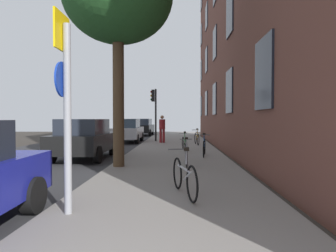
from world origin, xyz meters
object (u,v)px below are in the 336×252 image
object	(u,v)px
bicycle_2	(204,147)
bicycle_4	(197,138)
car_2	(128,130)
traffic_light	(154,105)
car_3	(143,127)
sign_post	(66,99)
car_1	(85,138)
pedestrian_0	(162,127)
bicycle_3	(184,143)
bicycle_1	(186,154)
bicycle_0	(184,176)

from	to	relation	value
bicycle_2	bicycle_4	xyz separation A→B (m)	(0.04, 5.22, 0.00)
car_2	traffic_light	bearing A→B (deg)	-2.55
traffic_light	car_3	distance (m)	8.76
traffic_light	sign_post	bearing A→B (deg)	-90.75
sign_post	car_1	world-z (taller)	sign_post
sign_post	pedestrian_0	size ratio (longest dim) A/B	1.85
bicycle_3	car_1	bearing A→B (deg)	-152.24
bicycle_1	bicycle_3	xyz separation A→B (m)	(0.04, 4.37, -0.00)
traffic_light	bicycle_4	bearing A→B (deg)	-46.20
car_2	car_3	world-z (taller)	same
bicycle_2	bicycle_4	distance (m)	5.22
pedestrian_0	car_2	bearing A→B (deg)	149.27
sign_post	bicycle_2	xyz separation A→B (m)	(2.89, 7.45, -1.48)
pedestrian_0	car_3	distance (m)	10.07
bicycle_1	car_1	world-z (taller)	car_1
car_3	bicycle_4	bearing A→B (deg)	-68.36
pedestrian_0	sign_post	bearing A→B (deg)	-93.30
pedestrian_0	bicycle_3	bearing A→B (deg)	-74.47
bicycle_3	traffic_light	bearing A→B (deg)	107.53
bicycle_0	bicycle_2	xyz separation A→B (m)	(0.96, 6.25, -0.01)
traffic_light	pedestrian_0	world-z (taller)	traffic_light
bicycle_3	car_1	distance (m)	4.67
bicycle_3	bicycle_1	bearing A→B (deg)	-90.57
bicycle_0	car_2	bearing A→B (deg)	103.90
bicycle_1	car_2	world-z (taller)	car_2
sign_post	car_3	size ratio (longest dim) A/B	0.71
bicycle_2	car_3	size ratio (longest dim) A/B	0.38
traffic_light	car_2	size ratio (longest dim) A/B	0.86
sign_post	bicycle_0	size ratio (longest dim) A/B	1.85
bicycle_1	car_3	size ratio (longest dim) A/B	0.38
sign_post	bicycle_0	xyz separation A→B (m)	(1.92, 1.19, -1.47)
car_3	car_2	bearing A→B (deg)	-90.71
bicycle_0	bicycle_3	size ratio (longest dim) A/B	1.04
traffic_light	pedestrian_0	distance (m)	2.09
sign_post	car_2	xyz separation A→B (m)	(-1.64, 15.59, -1.13)
bicycle_0	traffic_light	bearing A→B (deg)	96.85
bicycle_1	car_1	bearing A→B (deg)	151.64
traffic_light	bicycle_4	distance (m)	4.44
bicycle_1	car_1	xyz separation A→B (m)	(-4.08, 2.20, 0.36)
bicycle_3	bicycle_4	world-z (taller)	bicycle_4
bicycle_0	car_2	world-z (taller)	car_2
car_2	car_3	size ratio (longest dim) A/B	0.91
bicycle_3	pedestrian_0	xyz separation A→B (m)	(-1.31, 4.70, 0.63)
bicycle_1	bicycle_3	bearing A→B (deg)	89.43
sign_post	bicycle_3	size ratio (longest dim) A/B	1.93
bicycle_1	car_2	xyz separation A→B (m)	(-3.72, 10.53, 0.36)
bicycle_0	bicycle_1	size ratio (longest dim) A/B	1.02
car_1	bicycle_3	bearing A→B (deg)	27.76
bicycle_3	car_3	world-z (taller)	car_3
bicycle_2	bicycle_4	size ratio (longest dim) A/B	1.00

